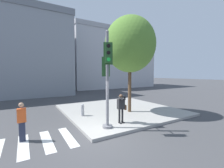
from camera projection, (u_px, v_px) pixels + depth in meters
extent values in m
plane|color=#424244|center=(98.00, 136.00, 6.88)|extent=(160.00, 160.00, 0.00)
cube|color=#9E9B96|center=(119.00, 110.00, 11.66)|extent=(8.00, 8.00, 0.15)
cube|color=silver|center=(68.00, 136.00, 6.86)|extent=(0.39, 2.40, 0.01)
cube|color=silver|center=(47.00, 141.00, 6.41)|extent=(0.39, 2.40, 0.01)
cube|color=silver|center=(23.00, 146.00, 5.96)|extent=(0.39, 2.40, 0.01)
cylinder|color=slate|center=(107.00, 126.00, 7.57)|extent=(0.51, 0.51, 0.12)
cylinder|color=slate|center=(107.00, 80.00, 7.41)|extent=(0.15, 0.15, 4.59)
sphere|color=slate|center=(107.00, 32.00, 7.26)|extent=(0.16, 0.16, 0.16)
cylinder|color=slate|center=(106.00, 66.00, 7.62)|extent=(0.17, 0.37, 0.05)
cube|color=#234C23|center=(105.00, 67.00, 7.92)|extent=(0.36, 0.32, 0.90)
cube|color=#234C23|center=(106.00, 67.00, 7.80)|extent=(0.41, 0.16, 1.02)
cylinder|color=black|center=(105.00, 61.00, 8.04)|extent=(0.17, 0.08, 0.17)
cylinder|color=black|center=(105.00, 67.00, 8.06)|extent=(0.17, 0.08, 0.17)
cylinder|color=green|center=(105.00, 72.00, 8.08)|extent=(0.17, 0.08, 0.17)
cylinder|color=slate|center=(108.00, 54.00, 7.07)|extent=(0.20, 0.36, 0.05)
cube|color=#234C23|center=(108.00, 53.00, 6.77)|extent=(0.37, 0.34, 0.90)
cube|color=#234C23|center=(108.00, 53.00, 6.90)|extent=(0.39, 0.19, 1.02)
cylinder|color=black|center=(109.00, 46.00, 6.61)|extent=(0.17, 0.10, 0.17)
cylinder|color=black|center=(109.00, 53.00, 6.63)|extent=(0.17, 0.10, 0.17)
cylinder|color=green|center=(109.00, 59.00, 6.65)|extent=(0.17, 0.10, 0.17)
cube|color=black|center=(120.00, 123.00, 8.21)|extent=(0.09, 0.24, 0.05)
cube|color=black|center=(123.00, 122.00, 8.31)|extent=(0.09, 0.24, 0.05)
cylinder|color=black|center=(119.00, 116.00, 8.23)|extent=(0.11, 0.11, 0.78)
cylinder|color=black|center=(122.00, 116.00, 8.34)|extent=(0.11, 0.11, 0.78)
cube|color=#232326|center=(121.00, 104.00, 8.24)|extent=(0.40, 0.22, 0.55)
sphere|color=brown|center=(121.00, 96.00, 8.21)|extent=(0.20, 0.20, 0.20)
cube|color=black|center=(124.00, 97.00, 7.95)|extent=(0.12, 0.10, 0.09)
cylinder|color=black|center=(125.00, 97.00, 7.89)|extent=(0.06, 0.08, 0.06)
cylinder|color=#232326|center=(120.00, 98.00, 8.03)|extent=(0.23, 0.35, 0.22)
cylinder|color=#232326|center=(124.00, 98.00, 8.16)|extent=(0.23, 0.35, 0.22)
cube|color=brown|center=(125.00, 107.00, 8.41)|extent=(0.10, 0.20, 0.26)
cube|color=#282D42|center=(22.00, 132.00, 6.34)|extent=(0.24, 0.16, 0.83)
cube|color=#E55623|center=(22.00, 115.00, 6.29)|extent=(0.34, 0.20, 0.59)
sphere|color=tan|center=(21.00, 105.00, 6.26)|extent=(0.20, 0.20, 0.20)
cylinder|color=brown|center=(130.00, 87.00, 10.67)|extent=(0.24, 0.24, 3.53)
ellipsoid|color=#568433|center=(130.00, 44.00, 10.47)|extent=(3.55, 3.55, 3.90)
cylinder|color=#99999E|center=(83.00, 111.00, 9.69)|extent=(0.21, 0.21, 0.61)
sphere|color=#99999E|center=(82.00, 105.00, 9.66)|extent=(0.19, 0.19, 0.19)
cylinder|color=#99999E|center=(83.00, 110.00, 9.57)|extent=(0.09, 0.06, 0.09)
cube|color=gray|center=(1.00, 57.00, 21.09)|extent=(17.00, 13.70, 10.37)
cube|color=#BCBCC1|center=(109.00, 62.00, 33.41)|extent=(17.85, 9.86, 11.10)
cube|color=#A3A3A8|center=(109.00, 35.00, 33.01)|extent=(18.05, 10.06, 0.80)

